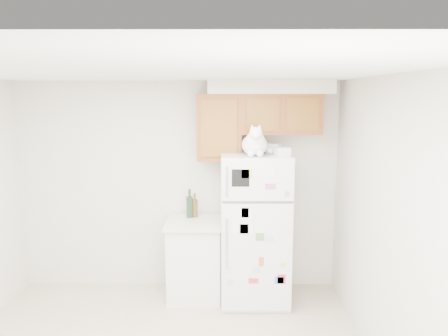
{
  "coord_description": "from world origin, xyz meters",
  "views": [
    {
      "loc": [
        0.57,
        -3.14,
        2.34
      ],
      "look_at": [
        0.56,
        1.55,
        1.55
      ],
      "focal_mm": 35.0,
      "sensor_mm": 36.0,
      "label": 1
    }
  ],
  "objects_px": {
    "bottle_green": "(190,203)",
    "storage_box_back": "(272,148)",
    "cat": "(255,144)",
    "storage_box_front": "(282,152)",
    "bottle_amber": "(195,205)",
    "base_counter": "(195,258)",
    "refrigerator": "(255,228)"
  },
  "relations": [
    {
      "from": "bottle_green",
      "to": "storage_box_back",
      "type": "bearing_deg",
      "value": -5.17
    },
    {
      "from": "cat",
      "to": "storage_box_front",
      "type": "relative_size",
      "value": 3.28
    },
    {
      "from": "storage_box_front",
      "to": "bottle_amber",
      "type": "bearing_deg",
      "value": 142.03
    },
    {
      "from": "storage_box_front",
      "to": "base_counter",
      "type": "bearing_deg",
      "value": 149.86
    },
    {
      "from": "cat",
      "to": "storage_box_back",
      "type": "height_order",
      "value": "cat"
    },
    {
      "from": "base_counter",
      "to": "refrigerator",
      "type": "bearing_deg",
      "value": -6.1
    },
    {
      "from": "storage_box_back",
      "to": "bottle_amber",
      "type": "xyz_separation_m",
      "value": [
        -0.89,
        0.1,
        -0.69
      ]
    },
    {
      "from": "cat",
      "to": "bottle_green",
      "type": "bearing_deg",
      "value": 154.27
    },
    {
      "from": "refrigerator",
      "to": "cat",
      "type": "bearing_deg",
      "value": -97.64
    },
    {
      "from": "storage_box_front",
      "to": "bottle_amber",
      "type": "relative_size",
      "value": 0.53
    },
    {
      "from": "refrigerator",
      "to": "bottle_green",
      "type": "xyz_separation_m",
      "value": [
        -0.75,
        0.2,
        0.24
      ]
    },
    {
      "from": "base_counter",
      "to": "storage_box_back",
      "type": "bearing_deg",
      "value": 2.88
    },
    {
      "from": "storage_box_back",
      "to": "bottle_green",
      "type": "xyz_separation_m",
      "value": [
        -0.94,
        0.09,
        -0.66
      ]
    },
    {
      "from": "refrigerator",
      "to": "base_counter",
      "type": "bearing_deg",
      "value": 173.9
    },
    {
      "from": "refrigerator",
      "to": "storage_box_back",
      "type": "distance_m",
      "value": 0.93
    },
    {
      "from": "base_counter",
      "to": "bottle_amber",
      "type": "height_order",
      "value": "bottle_amber"
    },
    {
      "from": "refrigerator",
      "to": "bottle_amber",
      "type": "bearing_deg",
      "value": 162.4
    },
    {
      "from": "cat",
      "to": "storage_box_front",
      "type": "height_order",
      "value": "cat"
    },
    {
      "from": "cat",
      "to": "bottle_green",
      "type": "relative_size",
      "value": 1.46
    },
    {
      "from": "base_counter",
      "to": "bottle_green",
      "type": "xyz_separation_m",
      "value": [
        -0.06,
        0.13,
        0.63
      ]
    },
    {
      "from": "bottle_amber",
      "to": "storage_box_back",
      "type": "bearing_deg",
      "value": -6.56
    },
    {
      "from": "refrigerator",
      "to": "storage_box_front",
      "type": "distance_m",
      "value": 0.95
    },
    {
      "from": "base_counter",
      "to": "storage_box_back",
      "type": "xyz_separation_m",
      "value": [
        0.88,
        0.04,
        1.29
      ]
    },
    {
      "from": "refrigerator",
      "to": "cat",
      "type": "height_order",
      "value": "cat"
    },
    {
      "from": "base_counter",
      "to": "storage_box_front",
      "type": "distance_m",
      "value": 1.62
    },
    {
      "from": "refrigerator",
      "to": "base_counter",
      "type": "relative_size",
      "value": 1.85
    },
    {
      "from": "storage_box_back",
      "to": "storage_box_front",
      "type": "xyz_separation_m",
      "value": [
        0.08,
        -0.28,
        -0.01
      ]
    },
    {
      "from": "refrigerator",
      "to": "base_counter",
      "type": "xyz_separation_m",
      "value": [
        -0.69,
        0.07,
        -0.39
      ]
    },
    {
      "from": "bottle_green",
      "to": "bottle_amber",
      "type": "height_order",
      "value": "bottle_green"
    },
    {
      "from": "storage_box_back",
      "to": "refrigerator",
      "type": "bearing_deg",
      "value": -124.23
    },
    {
      "from": "storage_box_front",
      "to": "bottle_amber",
      "type": "distance_m",
      "value": 1.24
    },
    {
      "from": "cat",
      "to": "bottle_green",
      "type": "height_order",
      "value": "cat"
    }
  ]
}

